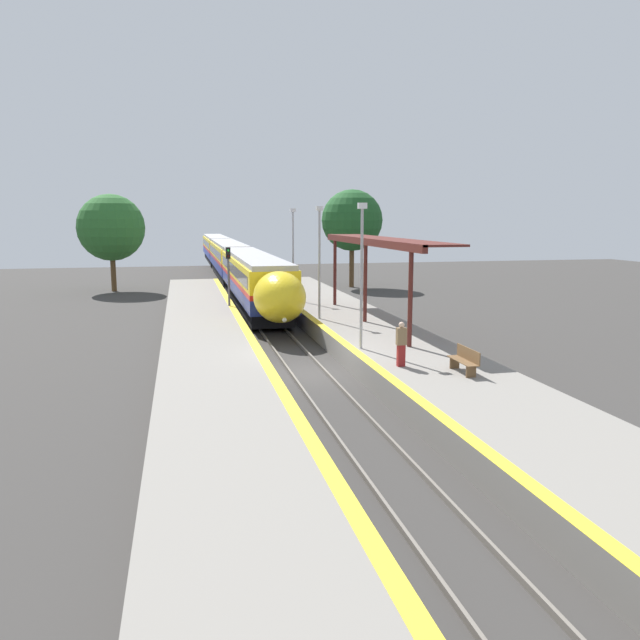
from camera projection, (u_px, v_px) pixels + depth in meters
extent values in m
plane|color=#383533|center=(308.00, 374.00, 25.61)|extent=(120.00, 120.00, 0.00)
cube|color=slate|center=(291.00, 373.00, 25.44)|extent=(0.08, 90.00, 0.15)
cube|color=slate|center=(325.00, 371.00, 25.75)|extent=(0.08, 90.00, 0.15)
cube|color=black|center=(253.00, 298.00, 44.45)|extent=(2.48, 20.24, 0.84)
cube|color=navy|center=(253.00, 287.00, 44.31)|extent=(2.81, 22.00, 0.85)
cube|color=red|center=(253.00, 279.00, 44.22)|extent=(2.83, 22.00, 0.29)
cube|color=yellow|center=(252.00, 268.00, 44.09)|extent=(2.81, 22.00, 1.29)
cube|color=black|center=(252.00, 268.00, 44.10)|extent=(2.84, 20.24, 0.71)
cube|color=#9E9EA3|center=(252.00, 256.00, 43.96)|extent=(2.53, 22.00, 0.30)
cylinder|color=black|center=(256.00, 319.00, 36.69)|extent=(0.12, 0.93, 0.93)
cylinder|color=black|center=(280.00, 318.00, 37.00)|extent=(0.12, 0.93, 0.93)
cylinder|color=black|center=(252.00, 313.00, 38.81)|extent=(0.12, 0.93, 0.93)
cylinder|color=black|center=(275.00, 312.00, 39.12)|extent=(0.12, 0.93, 0.93)
cylinder|color=black|center=(236.00, 292.00, 49.83)|extent=(0.12, 0.93, 0.93)
cylinder|color=black|center=(254.00, 291.00, 50.14)|extent=(0.12, 0.93, 0.93)
cylinder|color=black|center=(234.00, 289.00, 51.95)|extent=(0.12, 0.93, 0.93)
cylinder|color=black|center=(251.00, 288.00, 52.26)|extent=(0.12, 0.93, 0.93)
ellipsoid|color=yellow|center=(280.00, 297.00, 32.32)|extent=(2.70, 3.96, 2.67)
ellipsoid|color=black|center=(281.00, 290.00, 31.77)|extent=(1.97, 2.31, 1.36)
sphere|color=#F9F4CC|center=(284.00, 320.00, 31.05)|extent=(0.24, 0.24, 0.24)
cube|color=black|center=(229.00, 272.00, 66.40)|extent=(2.48, 20.24, 0.84)
cube|color=navy|center=(228.00, 264.00, 66.27)|extent=(2.81, 22.00, 0.85)
cube|color=red|center=(228.00, 258.00, 66.17)|extent=(2.83, 22.00, 0.29)
cube|color=yellow|center=(228.00, 251.00, 66.05)|extent=(2.81, 22.00, 1.29)
cube|color=black|center=(228.00, 252.00, 66.06)|extent=(2.84, 20.24, 0.71)
cube|color=#9E9EA3|center=(228.00, 243.00, 65.92)|extent=(2.53, 22.00, 0.30)
cylinder|color=black|center=(227.00, 281.00, 58.65)|extent=(0.12, 0.93, 0.93)
cylinder|color=black|center=(243.00, 280.00, 58.96)|extent=(0.12, 0.93, 0.93)
cylinder|color=black|center=(226.00, 278.00, 60.77)|extent=(0.12, 0.93, 0.93)
cylinder|color=black|center=(240.00, 278.00, 61.08)|extent=(0.12, 0.93, 0.93)
cylinder|color=black|center=(219.00, 269.00, 71.79)|extent=(0.12, 0.93, 0.93)
cylinder|color=black|center=(231.00, 269.00, 72.10)|extent=(0.12, 0.93, 0.93)
cylinder|color=black|center=(217.00, 268.00, 73.91)|extent=(0.12, 0.93, 0.93)
cylinder|color=black|center=(230.00, 267.00, 74.21)|extent=(0.12, 0.93, 0.93)
cube|color=black|center=(216.00, 258.00, 88.36)|extent=(2.48, 20.24, 0.84)
cube|color=navy|center=(216.00, 252.00, 88.22)|extent=(2.81, 22.00, 0.85)
cube|color=red|center=(216.00, 248.00, 88.13)|extent=(2.83, 22.00, 0.29)
cube|color=yellow|center=(216.00, 243.00, 88.00)|extent=(2.81, 22.00, 1.29)
cube|color=black|center=(216.00, 243.00, 88.01)|extent=(2.84, 20.24, 0.71)
cube|color=#9E9EA3|center=(216.00, 237.00, 87.87)|extent=(2.53, 22.00, 0.30)
cylinder|color=black|center=(214.00, 263.00, 80.61)|extent=(0.12, 0.93, 0.93)
cylinder|color=black|center=(225.00, 263.00, 80.92)|extent=(0.12, 0.93, 0.93)
cylinder|color=black|center=(213.00, 262.00, 82.73)|extent=(0.12, 0.93, 0.93)
cylinder|color=black|center=(224.00, 262.00, 83.04)|extent=(0.12, 0.93, 0.93)
cylinder|color=black|center=(209.00, 257.00, 93.74)|extent=(0.12, 0.93, 0.93)
cylinder|color=black|center=(219.00, 257.00, 94.05)|extent=(0.12, 0.93, 0.93)
cylinder|color=black|center=(209.00, 256.00, 95.86)|extent=(0.12, 0.93, 0.93)
cylinder|color=black|center=(218.00, 256.00, 96.17)|extent=(0.12, 0.93, 0.93)
cube|color=gray|center=(404.00, 358.00, 26.44)|extent=(4.89, 64.00, 0.92)
cube|color=yellow|center=(354.00, 350.00, 25.88)|extent=(0.40, 64.00, 0.01)
cube|color=gray|center=(213.00, 368.00, 24.71)|extent=(4.16, 64.00, 0.92)
cube|color=yellow|center=(260.00, 354.00, 25.04)|extent=(0.40, 64.00, 0.01)
cube|color=brown|center=(471.00, 371.00, 21.39)|extent=(0.36, 0.06, 0.42)
cube|color=brown|center=(455.00, 363.00, 22.67)|extent=(0.36, 0.06, 0.42)
cube|color=brown|center=(463.00, 361.00, 21.99)|extent=(0.44, 1.77, 0.03)
cube|color=brown|center=(468.00, 354.00, 22.00)|extent=(0.04, 1.77, 0.44)
cube|color=maroon|center=(401.00, 356.00, 22.98)|extent=(0.28, 0.20, 0.81)
cube|color=#7F6647|center=(401.00, 336.00, 22.86)|extent=(0.36, 0.22, 0.64)
sphere|color=beige|center=(402.00, 325.00, 22.79)|extent=(0.22, 0.22, 0.22)
cylinder|color=#59595E|center=(229.00, 290.00, 38.58)|extent=(0.14, 0.14, 3.84)
cube|color=black|center=(228.00, 253.00, 38.21)|extent=(0.28, 0.20, 0.70)
sphere|color=#1ED833|center=(228.00, 250.00, 38.07)|extent=(0.14, 0.14, 0.14)
sphere|color=#330A0A|center=(228.00, 256.00, 38.13)|extent=(0.14, 0.14, 0.14)
cylinder|color=#9E9EA3|center=(362.00, 280.00, 25.69)|extent=(0.12, 0.12, 5.78)
cube|color=silver|center=(362.00, 206.00, 25.20)|extent=(0.36, 0.20, 0.24)
cylinder|color=#9E9EA3|center=(319.00, 265.00, 33.41)|extent=(0.12, 0.12, 5.78)
cube|color=silver|center=(319.00, 208.00, 32.92)|extent=(0.36, 0.20, 0.24)
cylinder|color=#9E9EA3|center=(293.00, 256.00, 41.12)|extent=(0.12, 0.12, 5.78)
cube|color=silver|center=(293.00, 210.00, 40.63)|extent=(0.36, 0.20, 0.24)
cylinder|color=#511E19|center=(410.00, 299.00, 26.21)|extent=(0.20, 0.20, 4.10)
cylinder|color=#511E19|center=(365.00, 283.00, 32.56)|extent=(0.20, 0.20, 4.10)
cylinder|color=#511E19|center=(335.00, 272.00, 38.90)|extent=(0.20, 0.20, 4.10)
cube|color=#511E19|center=(366.00, 242.00, 32.21)|extent=(0.24, 16.18, 0.36)
cube|color=#511E19|center=(382.00, 239.00, 32.38)|extent=(2.00, 16.18, 0.10)
cylinder|color=brown|center=(113.00, 273.00, 54.03)|extent=(0.44, 0.44, 3.22)
sphere|color=#286028|center=(111.00, 228.00, 53.40)|extent=(5.70, 5.70, 5.70)
cylinder|color=brown|center=(352.00, 266.00, 57.22)|extent=(0.44, 0.44, 3.88)
sphere|color=#1E5123|center=(352.00, 220.00, 56.54)|extent=(5.54, 5.54, 5.54)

